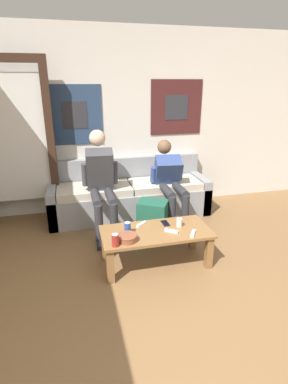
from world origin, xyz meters
name	(u,v)px	position (x,y,z in m)	size (l,w,h in m)	color
ground_plane	(212,366)	(0.00, 0.00, 0.00)	(18.00, 18.00, 0.00)	brown
wall_back	(127,123)	(0.00, 2.99, 1.28)	(10.00, 0.07, 2.55)	silver
door_frame	(13,135)	(-1.52, 2.77, 1.20)	(1.00, 0.10, 2.15)	#382319
couch	(129,196)	(-0.05, 2.63, 0.28)	(2.26, 0.70, 0.79)	gray
coffee_table	(156,237)	(-0.03, 1.30, 0.32)	(1.13, 0.53, 0.39)	olive
person_seated_adult	(101,178)	(-0.48, 2.29, 0.69)	(0.47, 0.93, 1.26)	#2D2D33
person_seated_teen	(170,179)	(0.45, 2.30, 0.60)	(0.47, 0.95, 1.08)	#2D2D33
backpack	(152,220)	(0.10, 1.90, 0.22)	(0.44, 0.42, 0.46)	#1E5642
ceramic_bowl	(127,237)	(-0.36, 1.16, 0.43)	(0.19, 0.19, 0.07)	brown
pillar_candle	(179,222)	(0.24, 1.33, 0.43)	(0.06, 0.06, 0.11)	silver
drink_can_blue	(128,228)	(-0.33, 1.31, 0.45)	(0.07, 0.07, 0.12)	#28479E
drink_can_red	(115,240)	(-0.49, 1.10, 0.45)	(0.07, 0.07, 0.12)	maroon
game_controller_near_left	(171,231)	(0.11, 1.24, 0.40)	(0.13, 0.12, 0.03)	white
game_controller_near_right	(193,233)	(0.31, 1.13, 0.40)	(0.11, 0.14, 0.03)	white
game_controller_far_center	(142,224)	(-0.15, 1.46, 0.40)	(0.13, 0.12, 0.03)	white
cell_phone	(165,223)	(0.11, 1.43, 0.39)	(0.07, 0.14, 0.01)	black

